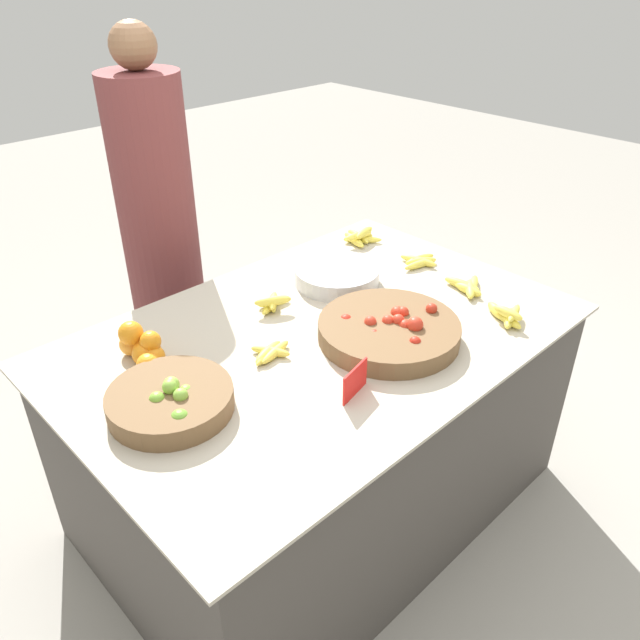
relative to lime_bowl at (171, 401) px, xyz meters
name	(u,v)px	position (x,y,z in m)	size (l,w,h in m)	color
ground_plane	(320,498)	(0.57, 0.00, -0.81)	(12.00, 12.00, 0.00)	#A39E93
market_table	(320,423)	(0.57, 0.00, -0.42)	(1.68, 1.12, 0.78)	#4C4742
lime_bowl	(171,401)	(0.00, 0.00, 0.00)	(0.35, 0.35, 0.10)	brown
tomato_basket	(389,330)	(0.71, -0.18, 0.00)	(0.46, 0.46, 0.10)	brown
orange_pile	(144,349)	(0.07, 0.26, 0.01)	(0.12, 0.21, 0.13)	orange
metal_bowl	(337,275)	(0.86, 0.21, 0.00)	(0.32, 0.32, 0.06)	silver
price_sign	(355,381)	(0.42, -0.30, 0.01)	(0.12, 0.03, 0.09)	red
banana_bunch_back_center	(273,302)	(0.56, 0.23, -0.01)	(0.16, 0.14, 0.06)	#EFDB4C
banana_bunch_front_center	(420,261)	(1.21, 0.09, -0.02)	(0.18, 0.16, 0.03)	#EFDB4C
banana_bunch_middle_right	(468,287)	(1.17, -0.17, -0.02)	(0.18, 0.17, 0.04)	#EFDB4C
banana_bunch_front_right	(271,352)	(0.37, 0.01, -0.02)	(0.16, 0.13, 0.03)	#EFDB4C
banana_bunch_middle_left	(359,237)	(1.19, 0.41, -0.01)	(0.17, 0.18, 0.06)	#EFDB4C
banana_bunch_front_left	(505,315)	(1.08, -0.38, -0.01)	(0.14, 0.18, 0.06)	#EFDB4C
vendor_person	(162,249)	(0.56, 0.96, -0.04)	(0.31, 0.31, 1.66)	brown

